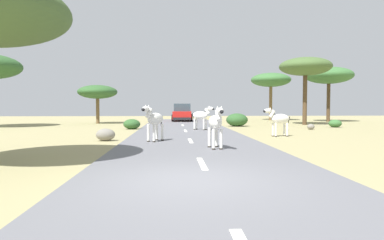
# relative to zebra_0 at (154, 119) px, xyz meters

# --- Properties ---
(ground_plane) EXTENTS (90.00, 90.00, 0.00)m
(ground_plane) POSITION_rel_zebra_0_xyz_m (1.11, -7.85, -1.01)
(ground_plane) COLOR #998E60
(road) EXTENTS (6.00, 64.00, 0.05)m
(road) POSITION_rel_zebra_0_xyz_m (1.60, -7.85, -0.99)
(road) COLOR slate
(road) RESTS_ON ground_plane
(lane_markings) EXTENTS (0.16, 56.00, 0.01)m
(lane_markings) POSITION_rel_zebra_0_xyz_m (1.60, -8.85, -0.96)
(lane_markings) COLOR silver
(lane_markings) RESTS_ON road
(zebra_0) EXTENTS (1.03, 1.59, 1.62)m
(zebra_0) POSITION_rel_zebra_0_xyz_m (0.00, 0.00, 0.00)
(zebra_0) COLOR silver
(zebra_0) RESTS_ON road
(zebra_1) EXTENTS (1.44, 1.15, 1.55)m
(zebra_1) POSITION_rel_zebra_0_xyz_m (2.65, 6.94, -0.04)
(zebra_1) COLOR silver
(zebra_1) RESTS_ON road
(zebra_3) EXTENTS (0.55, 1.67, 1.57)m
(zebra_3) POSITION_rel_zebra_0_xyz_m (2.37, -2.67, -0.03)
(zebra_3) COLOR silver
(zebra_3) RESTS_ON road
(zebra_4) EXTENTS (1.58, 0.71, 1.53)m
(zebra_4) POSITION_rel_zebra_0_xyz_m (6.33, 2.54, -0.10)
(zebra_4) COLOR silver
(zebra_4) RESTS_ON ground_plane
(car_0) EXTENTS (2.18, 4.42, 1.74)m
(car_0) POSITION_rel_zebra_0_xyz_m (1.78, 19.60, -0.17)
(car_0) COLOR red
(car_0) RESTS_ON road
(tree_0) EXTENTS (3.47, 3.47, 3.42)m
(tree_0) POSITION_rel_zebra_0_xyz_m (-5.85, 15.97, 1.78)
(tree_0) COLOR brown
(tree_0) RESTS_ON ground_plane
(tree_1) EXTENTS (4.26, 4.26, 5.11)m
(tree_1) POSITION_rel_zebra_0_xyz_m (11.41, 21.72, 3.31)
(tree_1) COLOR brown
(tree_1) RESTS_ON ground_plane
(tree_4) EXTENTS (4.67, 4.67, 5.39)m
(tree_4) POSITION_rel_zebra_0_xyz_m (16.23, 18.27, 3.53)
(tree_4) COLOR #4C3823
(tree_4) RESTS_ON ground_plane
(tree_5) EXTENTS (4.26, 4.26, 5.58)m
(tree_5) POSITION_rel_zebra_0_xyz_m (11.78, 12.97, 3.77)
(tree_5) COLOR #4C3823
(tree_5) RESTS_ON ground_plane
(bush_0) EXTENTS (0.95, 0.86, 0.57)m
(bush_0) POSITION_rel_zebra_0_xyz_m (12.82, 9.72, -0.73)
(bush_0) COLOR #386633
(bush_0) RESTS_ON ground_plane
(bush_2) EXTENTS (1.15, 1.04, 0.69)m
(bush_2) POSITION_rel_zebra_0_xyz_m (-1.98, 8.55, -0.67)
(bush_2) COLOR #2D5628
(bush_2) RESTS_ON ground_plane
(bush_3) EXTENTS (1.67, 1.51, 1.00)m
(bush_3) POSITION_rel_zebra_0_xyz_m (5.78, 11.31, -0.51)
(bush_3) COLOR #2D5628
(bush_3) RESTS_ON ground_plane
(rock_0) EXTENTS (0.49, 0.40, 0.38)m
(rock_0) POSITION_rel_zebra_0_xyz_m (10.08, 7.52, -0.82)
(rock_0) COLOR gray
(rock_0) RESTS_ON ground_plane
(rock_1) EXTENTS (0.87, 0.68, 0.57)m
(rock_1) POSITION_rel_zebra_0_xyz_m (-2.27, 0.81, -0.73)
(rock_1) COLOR gray
(rock_1) RESTS_ON ground_plane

